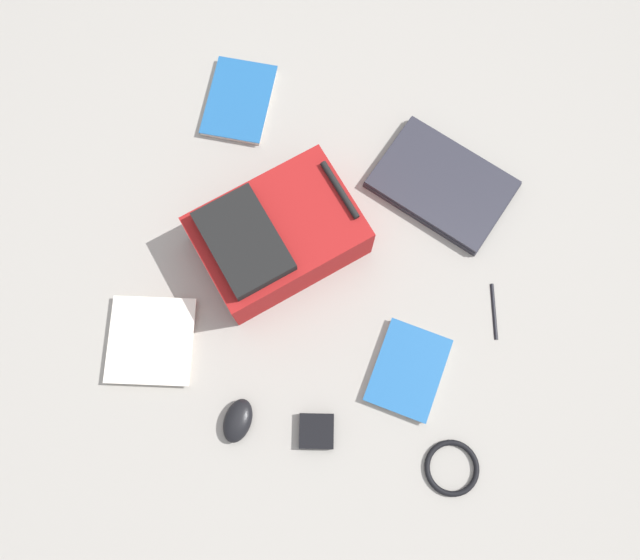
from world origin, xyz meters
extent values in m
plane|color=gray|center=(0.00, 0.00, 0.00)|extent=(3.32, 3.32, 0.00)
cube|color=maroon|center=(-0.12, 0.02, 0.07)|extent=(0.48, 0.48, 0.14)
cube|color=black|center=(-0.18, -0.04, 0.16)|extent=(0.29, 0.28, 0.04)
cylinder|color=black|center=(0.00, 0.16, 0.15)|extent=(0.14, 0.12, 0.02)
cube|color=#24242C|center=(0.25, 0.31, 0.01)|extent=(0.41, 0.33, 0.02)
cube|color=#2D2D38|center=(0.25, 0.31, 0.03)|extent=(0.40, 0.33, 0.01)
cube|color=silver|center=(0.30, -0.20, 0.01)|extent=(0.17, 0.22, 0.02)
cube|color=#1E5999|center=(0.30, -0.20, 0.02)|extent=(0.18, 0.23, 0.00)
cube|color=silver|center=(-0.36, 0.39, 0.01)|extent=(0.19, 0.26, 0.02)
cube|color=#1E5999|center=(-0.36, 0.39, 0.02)|extent=(0.20, 0.26, 0.00)
cube|color=silver|center=(-0.35, -0.33, 0.01)|extent=(0.26, 0.26, 0.02)
cube|color=silver|center=(-0.35, -0.33, 0.02)|extent=(0.27, 0.27, 0.00)
ellipsoid|color=black|center=(-0.07, -0.45, 0.02)|extent=(0.07, 0.11, 0.04)
torus|color=black|center=(0.46, -0.39, 0.01)|extent=(0.13, 0.13, 0.01)
cylinder|color=black|center=(0.47, 0.02, 0.00)|extent=(0.06, 0.14, 0.01)
cube|color=black|center=(0.12, -0.41, 0.01)|extent=(0.11, 0.11, 0.02)
camera|label=1|loc=(0.14, -0.44, 1.61)|focal=35.55mm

